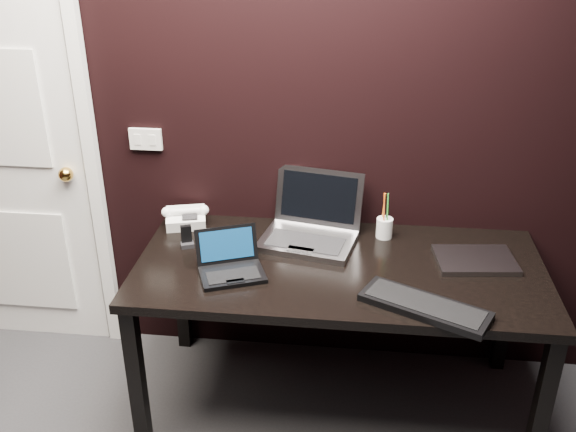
# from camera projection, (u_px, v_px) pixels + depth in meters

# --- Properties ---
(wall_back) EXTENTS (4.00, 0.00, 4.00)m
(wall_back) POSITION_uv_depth(u_px,v_px,m) (279.00, 105.00, 2.81)
(wall_back) COLOR black
(wall_back) RESTS_ON ground
(wall_switch) EXTENTS (0.15, 0.02, 0.10)m
(wall_switch) POSITION_uv_depth(u_px,v_px,m) (146.00, 139.00, 2.94)
(wall_switch) COLOR silver
(wall_switch) RESTS_ON wall_back
(desk) EXTENTS (1.70, 0.80, 0.74)m
(desk) POSITION_uv_depth(u_px,v_px,m) (339.00, 280.00, 2.71)
(desk) COLOR black
(desk) RESTS_ON ground
(netbook) EXTENTS (0.32, 0.31, 0.16)m
(netbook) POSITION_uv_depth(u_px,v_px,m) (231.00, 266.00, 2.60)
(netbook) COLOR black
(netbook) RESTS_ON desk
(silver_laptop) EXTENTS (0.47, 0.43, 0.28)m
(silver_laptop) POSITION_uv_depth(u_px,v_px,m) (311.00, 229.00, 2.85)
(silver_laptop) COLOR #9D9DA2
(silver_laptop) RESTS_ON desk
(ext_keyboard) EXTENTS (0.50, 0.36, 0.03)m
(ext_keyboard) POSITION_uv_depth(u_px,v_px,m) (425.00, 306.00, 2.37)
(ext_keyboard) COLOR black
(ext_keyboard) RESTS_ON desk
(closed_laptop) EXTENTS (0.35, 0.27, 0.02)m
(closed_laptop) POSITION_uv_depth(u_px,v_px,m) (475.00, 260.00, 2.69)
(closed_laptop) COLOR gray
(closed_laptop) RESTS_ON desk
(desk_phone) EXTENTS (0.22, 0.20, 0.11)m
(desk_phone) POSITION_uv_depth(u_px,v_px,m) (186.00, 217.00, 2.99)
(desk_phone) COLOR white
(desk_phone) RESTS_ON desk
(mobile_phone) EXTENTS (0.07, 0.06, 0.10)m
(mobile_phone) POSITION_uv_depth(u_px,v_px,m) (187.00, 239.00, 2.80)
(mobile_phone) COLOR black
(mobile_phone) RESTS_ON desk
(pen_cup) EXTENTS (0.09, 0.09, 0.22)m
(pen_cup) POSITION_uv_depth(u_px,v_px,m) (384.00, 227.00, 2.87)
(pen_cup) COLOR silver
(pen_cup) RESTS_ON desk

